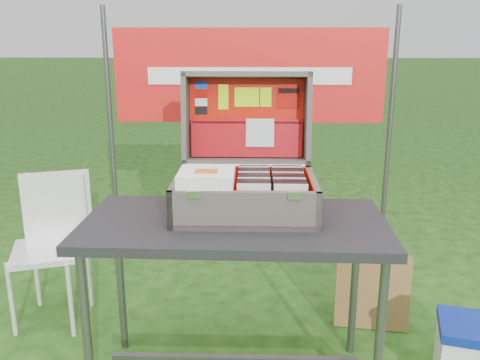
{
  "coord_description": "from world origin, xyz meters",
  "views": [
    {
      "loc": [
        0.03,
        -1.96,
        1.51
      ],
      "look_at": [
        -0.03,
        0.1,
        0.94
      ],
      "focal_mm": 38.0,
      "sensor_mm": 36.0,
      "label": 1
    }
  ],
  "objects_px": {
    "table": "(235,305)",
    "cardboard_box": "(372,291)",
    "cooler": "(479,357)",
    "chair": "(49,253)",
    "suitcase": "(245,145)"
  },
  "relations": [
    {
      "from": "cooler",
      "to": "suitcase",
      "type": "bearing_deg",
      "value": -173.28
    },
    {
      "from": "suitcase",
      "to": "cardboard_box",
      "type": "distance_m",
      "value": 1.16
    },
    {
      "from": "table",
      "to": "cardboard_box",
      "type": "distance_m",
      "value": 0.9
    },
    {
      "from": "cooler",
      "to": "table",
      "type": "bearing_deg",
      "value": -165.56
    },
    {
      "from": "suitcase",
      "to": "chair",
      "type": "height_order",
      "value": "suitcase"
    },
    {
      "from": "chair",
      "to": "table",
      "type": "bearing_deg",
      "value": -44.37
    },
    {
      "from": "cooler",
      "to": "cardboard_box",
      "type": "height_order",
      "value": "cardboard_box"
    },
    {
      "from": "cooler",
      "to": "cardboard_box",
      "type": "xyz_separation_m",
      "value": [
        -0.36,
        0.51,
        0.04
      ]
    },
    {
      "from": "cooler",
      "to": "chair",
      "type": "xyz_separation_m",
      "value": [
        -2.1,
        0.52,
        0.24
      ]
    },
    {
      "from": "cooler",
      "to": "chair",
      "type": "distance_m",
      "value": 2.18
    },
    {
      "from": "table",
      "to": "suitcase",
      "type": "height_order",
      "value": "suitcase"
    },
    {
      "from": "cooler",
      "to": "chair",
      "type": "relative_size",
      "value": 0.45
    },
    {
      "from": "suitcase",
      "to": "chair",
      "type": "relative_size",
      "value": 0.74
    },
    {
      "from": "chair",
      "to": "cardboard_box",
      "type": "bearing_deg",
      "value": -18.25
    },
    {
      "from": "suitcase",
      "to": "cooler",
      "type": "bearing_deg",
      "value": -8.29
    }
  ]
}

